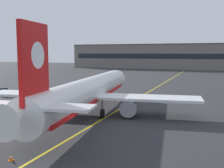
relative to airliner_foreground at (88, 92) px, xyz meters
The scene contains 8 objects.
ground_plane 12.58m from the airliner_foreground, 77.13° to the right, with size 400.00×400.00×0.00m, color #2D2D30.
taxiway_centreline 18.69m from the airliner_foreground, 81.55° to the left, with size 0.30×180.00×0.01m, color yellow.
airliner_foreground is the anchor object (origin of this frame).
service_car_nearest 27.35m from the airliner_foreground, 158.32° to the left, with size 4.51×3.76×1.79m.
safety_cone_by_nose_gear 16.00m from the airliner_foreground, 83.95° to the left, with size 0.44×0.44×0.55m.
safety_cone_by_port_wing 17.69m from the airliner_foreground, behind, with size 0.44×0.44×0.55m.
safety_cone_by_tail 18.38m from the airliner_foreground, 84.59° to the right, with size 0.44×0.44×0.55m.
terminal_building 122.01m from the airliner_foreground, 87.68° to the left, with size 143.98×12.40×14.15m.
Camera 1 is at (15.05, -23.86, 8.96)m, focal length 44.28 mm.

